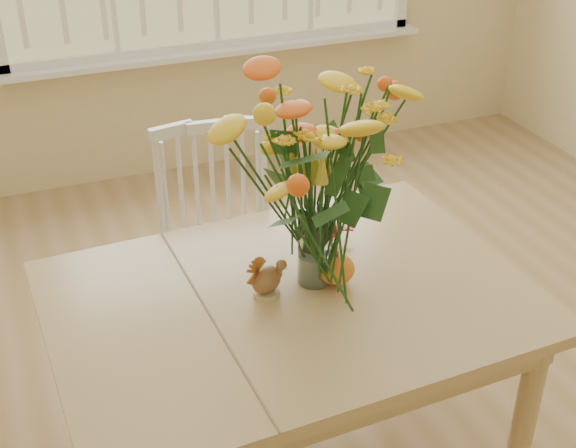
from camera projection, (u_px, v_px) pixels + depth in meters
name	position (u px, v px, depth m)	size (l,w,h in m)	color
floor	(408.00, 406.00, 2.82)	(4.00, 4.50, 0.01)	#A1804E
dining_table	(291.00, 320.00, 2.23)	(1.38, 1.01, 0.72)	tan
windsor_chair	(219.00, 238.00, 2.85)	(0.47, 0.45, 0.92)	white
flower_vase	(317.00, 176.00, 2.08)	(0.47, 0.47, 0.56)	white
pumpkin	(336.00, 270.00, 2.21)	(0.11, 0.11, 0.09)	orange
turkey_figurine	(266.00, 280.00, 2.16)	(0.12, 0.11, 0.12)	#CCB78C
dark_gourd	(323.00, 230.00, 2.42)	(0.12, 0.09, 0.08)	#38160F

